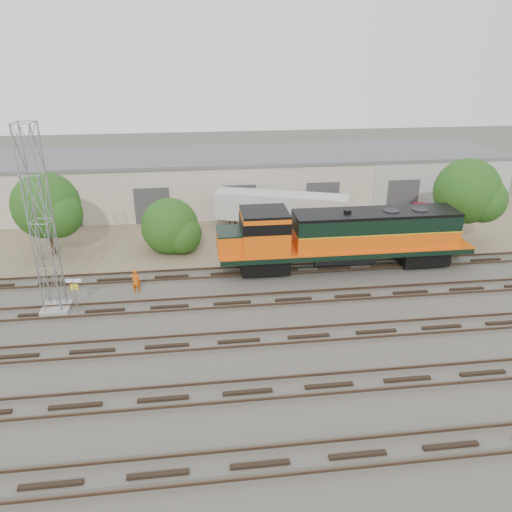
{
  "coord_description": "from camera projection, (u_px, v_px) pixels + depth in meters",
  "views": [
    {
      "loc": [
        -2.03,
        -26.8,
        15.46
      ],
      "look_at": [
        1.85,
        4.0,
        2.2
      ],
      "focal_mm": 35.0,
      "sensor_mm": 36.0,
      "label": 1
    }
  ],
  "objects": [
    {
      "name": "warehouse",
      "position": [
        215.0,
        180.0,
        50.69
      ],
      "size": [
        58.4,
        10.4,
        5.3
      ],
      "color": "beige",
      "rests_on": "ground"
    },
    {
      "name": "tree_east",
      "position": [
        471.0,
        193.0,
        40.12
      ],
      "size": [
        5.52,
        5.26,
        7.1
      ],
      "color": "#382619",
      "rests_on": "ground"
    },
    {
      "name": "tree_west",
      "position": [
        49.0,
        208.0,
        37.83
      ],
      "size": [
        5.34,
        5.09,
        6.66
      ],
      "color": "#382619",
      "rests_on": "ground"
    },
    {
      "name": "dumpster_blue",
      "position": [
        454.0,
        211.0,
        47.64
      ],
      "size": [
        1.79,
        1.71,
        1.5
      ],
      "primitive_type": "cube",
      "rotation": [
        0.0,
        0.0,
        -0.14
      ],
      "color": "navy",
      "rests_on": "ground"
    },
    {
      "name": "tracks",
      "position": [
        239.0,
        341.0,
        27.99
      ],
      "size": [
        80.0,
        20.4,
        0.28
      ],
      "color": "black",
      "rests_on": "ground"
    },
    {
      "name": "ground",
      "position": [
        234.0,
        315.0,
        30.76
      ],
      "size": [
        140.0,
        140.0,
        0.0
      ],
      "primitive_type": "plane",
      "color": "#47423A",
      "rests_on": "ground"
    },
    {
      "name": "semi_trailer",
      "position": [
        284.0,
        208.0,
        43.36
      ],
      "size": [
        11.63,
        6.06,
        3.55
      ],
      "rotation": [
        0.0,
        0.0,
        -0.34
      ],
      "color": "silver",
      "rests_on": "ground"
    },
    {
      "name": "signal_tower",
      "position": [
        42.0,
        225.0,
        29.3
      ],
      "size": [
        1.7,
        1.7,
        11.53
      ],
      "rotation": [
        0.0,
        0.0,
        -0.13
      ],
      "color": "gray",
      "rests_on": "ground"
    },
    {
      "name": "sign_post",
      "position": [
        74.0,
        289.0,
        30.53
      ],
      "size": [
        0.95,
        0.12,
        2.33
      ],
      "color": "gray",
      "rests_on": "ground"
    },
    {
      "name": "dirt_strip",
      "position": [
        220.0,
        232.0,
        44.44
      ],
      "size": [
        80.0,
        16.0,
        0.02
      ],
      "primitive_type": "cube",
      "color": "#726047",
      "rests_on": "ground"
    },
    {
      "name": "locomotive",
      "position": [
        341.0,
        237.0,
        36.2
      ],
      "size": [
        18.58,
        3.26,
        4.47
      ],
      "color": "black",
      "rests_on": "tracks"
    },
    {
      "name": "tree_mid",
      "position": [
        173.0,
        228.0,
        39.71
      ],
      "size": [
        4.78,
        4.56,
        4.56
      ],
      "color": "#382619",
      "rests_on": "ground"
    },
    {
      "name": "dumpster_red",
      "position": [
        422.0,
        211.0,
        47.53
      ],
      "size": [
        1.84,
        1.77,
        1.4
      ],
      "primitive_type": "cube",
      "rotation": [
        0.0,
        0.0,
        -0.29
      ],
      "color": "maroon",
      "rests_on": "ground"
    },
    {
      "name": "worker",
      "position": [
        136.0,
        281.0,
        33.25
      ],
      "size": [
        0.67,
        0.48,
        1.72
      ],
      "primitive_type": "imported",
      "rotation": [
        0.0,
        0.0,
        3.04
      ],
      "color": "#D6570B",
      "rests_on": "ground"
    }
  ]
}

